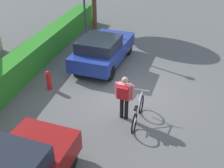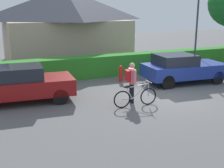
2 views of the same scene
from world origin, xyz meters
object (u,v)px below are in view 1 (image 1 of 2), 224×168
Objects in this scene: parked_car_far at (103,50)px; fire_hydrant at (49,80)px; person_rider at (124,95)px; bicycle at (138,113)px.

parked_car_far is 3.05m from fire_hydrant.
person_rider is (-3.78, -1.81, 0.21)m from parked_car_far.
bicycle is 3.96m from fire_hydrant.
fire_hydrant is (1.13, 3.28, -0.55)m from person_rider.
bicycle is 1.11× the size of person_rider.
parked_car_far reaches higher than fire_hydrant.
parked_car_far is 5.14× the size of fire_hydrant.
person_rider is at bearing -108.93° from fire_hydrant.
person_rider reaches higher than bicycle.
person_rider is (0.06, 0.49, 0.59)m from bicycle.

